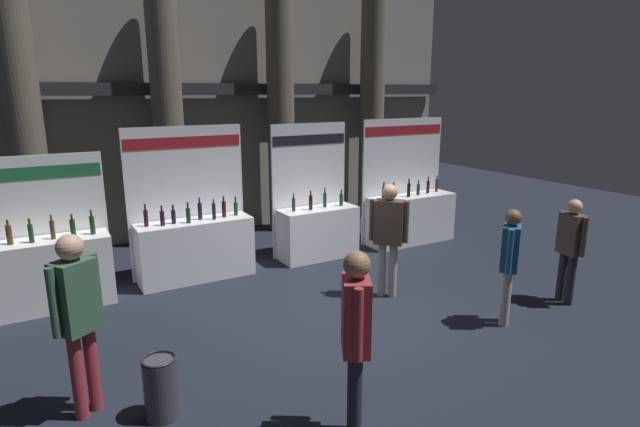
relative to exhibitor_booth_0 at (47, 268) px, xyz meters
name	(u,v)px	position (x,y,z in m)	size (l,w,h in m)	color
ground_plane	(341,310)	(3.63, -2.22, -0.60)	(24.00, 24.00, 0.00)	black
hall_colonnade	(220,105)	(3.63, 2.68, 2.19)	(11.91, 1.08, 5.67)	gray
exhibitor_booth_0	(47,268)	(0.00, 0.00, 0.00)	(1.81, 0.66, 2.20)	white
exhibitor_booth_1	(195,242)	(2.20, 0.13, 0.02)	(1.97, 0.66, 2.53)	white
exhibitor_booth_2	(317,226)	(4.52, 0.07, 0.00)	(1.55, 0.66, 2.50)	white
exhibitor_booth_3	(409,213)	(6.68, -0.03, 0.02)	(1.99, 0.66, 2.54)	white
trash_bin	(161,387)	(0.82, -3.41, -0.29)	(0.33, 0.33, 0.63)	#38383D
visitor_0	(570,244)	(6.67, -3.65, 0.32)	(0.27, 0.51, 1.58)	#23232D
visitor_1	(389,230)	(4.52, -2.12, 0.46)	(0.47, 0.47, 1.75)	#ADA393
visitor_2	(77,309)	(0.20, -2.99, 0.51)	(0.46, 0.41, 1.83)	maroon
visitor_3	(509,259)	(5.33, -3.68, 0.33)	(0.41, 0.37, 1.60)	#ADA393
visitor_4	(356,330)	(2.27, -4.58, 0.47)	(0.38, 0.47, 1.78)	#23232D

